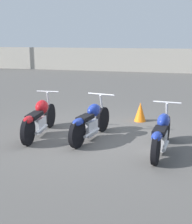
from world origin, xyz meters
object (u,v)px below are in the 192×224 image
Objects in this scene: motorcycle_slot_1 at (90,122)px; motorcycle_slot_2 at (162,133)px; motorcycle_slot_0 at (39,118)px; traffic_cone_near at (140,112)px.

motorcycle_slot_2 is at bearing -4.84° from motorcycle_slot_1.
motorcycle_slot_0 is 1.07× the size of motorcycle_slot_1.
motorcycle_slot_1 is 0.98× the size of motorcycle_slot_2.
motorcycle_slot_1 is 2.16m from traffic_cone_near.
motorcycle_slot_1 reaches higher than traffic_cone_near.
traffic_cone_near is at bearing 74.56° from motorcycle_slot_1.
motorcycle_slot_1 is at bearing -116.11° from traffic_cone_near.
motorcycle_slot_2 is at bearing -73.28° from traffic_cone_near.
traffic_cone_near is (-0.72, 2.40, -0.14)m from motorcycle_slot_2.
motorcycle_slot_1 reaches higher than motorcycle_slot_2.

